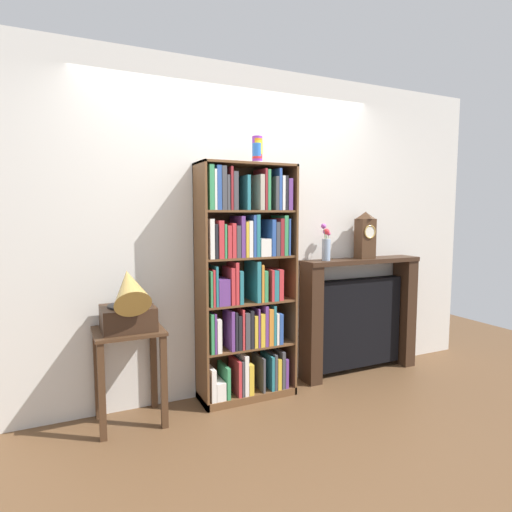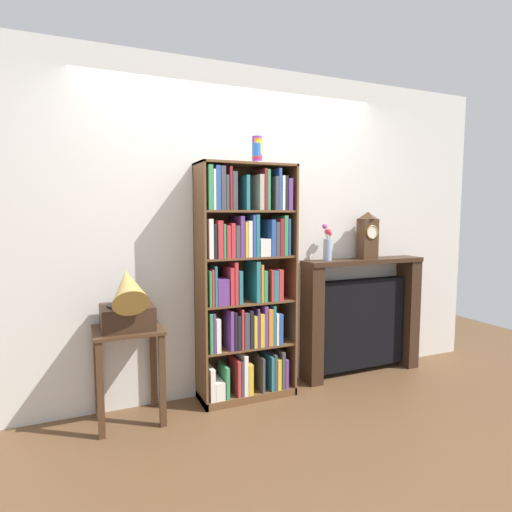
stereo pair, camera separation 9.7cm
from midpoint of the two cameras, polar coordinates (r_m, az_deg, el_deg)
name	(u,v)px [view 1 (the left image)]	position (r m, az deg, el deg)	size (l,w,h in m)	color
ground_plane	(251,401)	(3.61, -1.52, -18.89)	(7.75, 6.40, 0.02)	brown
wall_back	(250,232)	(3.58, -1.53, 3.28)	(4.75, 0.08, 2.68)	silver
bookshelf	(245,284)	(3.39, -2.27, -3.79)	(0.77, 0.31, 1.88)	brown
cup_stack	(257,150)	(3.39, -0.66, 14.04)	(0.08, 0.08, 0.21)	white
side_table_left	(129,357)	(3.22, -17.52, -12.75)	(0.47, 0.41, 0.68)	#472D1C
gramophone	(129,303)	(3.06, -17.60, -6.05)	(0.36, 0.48, 0.51)	#382316
fireplace_mantel	(359,317)	(4.12, 12.98, -7.94)	(1.20, 0.24, 1.08)	#382316
mantel_clock	(365,235)	(4.01, 13.80, 2.74)	(0.16, 0.13, 0.43)	#472D1C
flower_vase	(326,245)	(3.77, 8.67, 1.49)	(0.15, 0.12, 0.33)	#99B2D1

